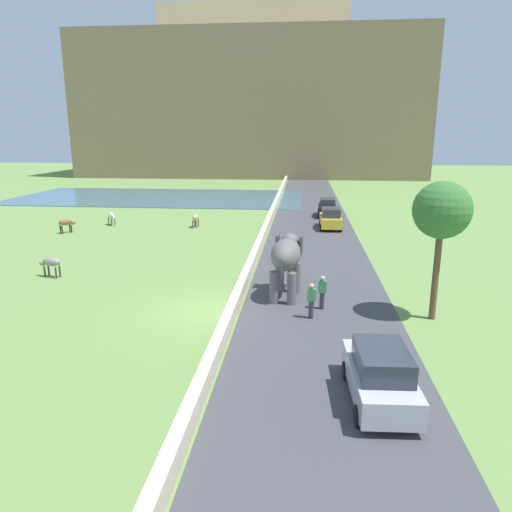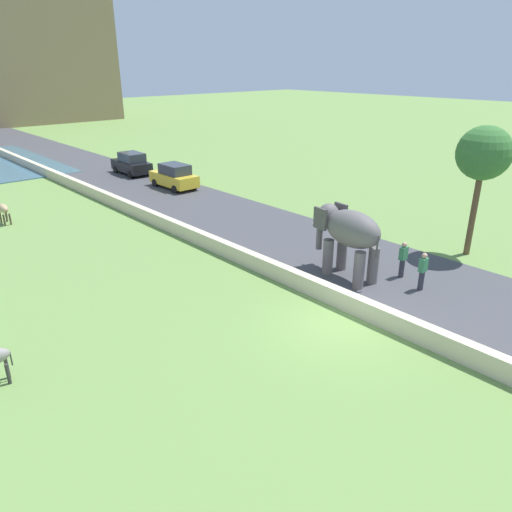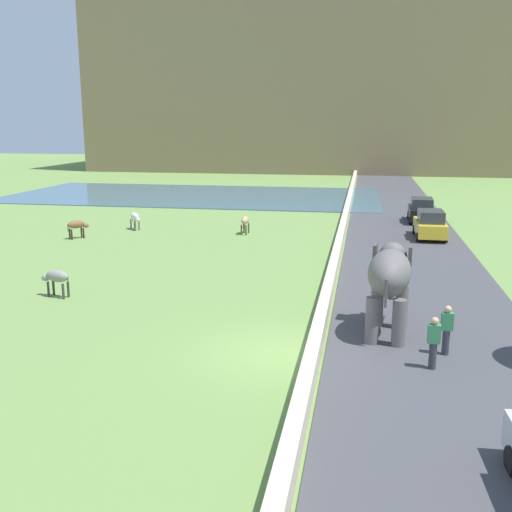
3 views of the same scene
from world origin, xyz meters
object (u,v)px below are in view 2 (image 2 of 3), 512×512
car_black (132,164)px  cow_tan (3,209)px  elephant (348,232)px  person_trailing (422,271)px  person_beside_elephant (403,259)px  car_yellow (174,176)px

car_black → cow_tan: bearing=-150.3°
car_black → elephant: bearing=-97.4°
elephant → person_trailing: (1.19, -2.83, -1.16)m
person_beside_elephant → cow_tan: bearing=118.0°
person_trailing → car_black: (1.93, 26.95, 0.03)m
elephant → person_trailing: bearing=-67.2°
elephant → person_trailing: elephant is taller
elephant → person_trailing: 3.29m
car_yellow → elephant: bearing=-99.9°
car_black → car_yellow: same height
person_beside_elephant → cow_tan: person_beside_elephant is taller
person_trailing → car_yellow: car_yellow is taller
car_black → car_yellow: 6.23m
person_beside_elephant → car_black: (1.42, 25.75, 0.03)m
person_trailing → car_yellow: 20.81m
elephant → car_black: bearing=82.6°
car_yellow → cow_tan: 11.59m
person_beside_elephant → person_trailing: same height
person_beside_elephant → person_trailing: 1.30m
elephant → car_yellow: (3.13, 17.89, -1.14)m
person_trailing → car_yellow: (1.93, 20.72, 0.03)m
elephant → car_black: size_ratio=0.87×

